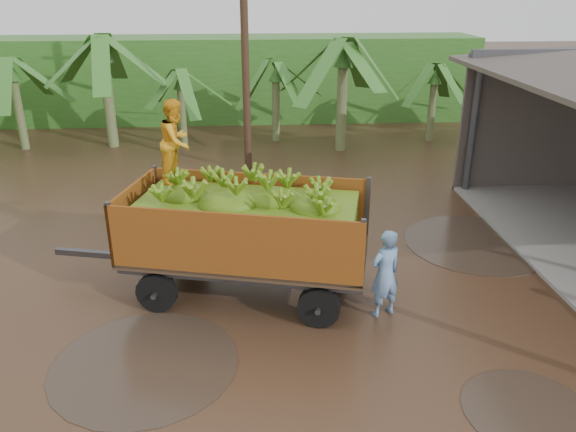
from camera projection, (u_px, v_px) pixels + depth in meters
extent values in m
plane|color=black|center=(310.00, 295.00, 11.28)|extent=(100.00, 100.00, 0.00)
cube|color=#2D661E|center=(229.00, 78.00, 25.18)|extent=(22.00, 3.00, 3.60)
cube|color=#47474C|center=(97.00, 254.00, 11.70)|extent=(1.83, 0.56, 0.12)
imported|color=orange|center=(176.00, 142.00, 10.77)|extent=(0.84, 0.95, 1.64)
imported|color=#719ACF|center=(385.00, 273.00, 10.30)|extent=(0.74, 0.63, 1.73)
cylinder|color=#47301E|center=(245.00, 48.00, 17.25)|extent=(0.24, 0.24, 7.86)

